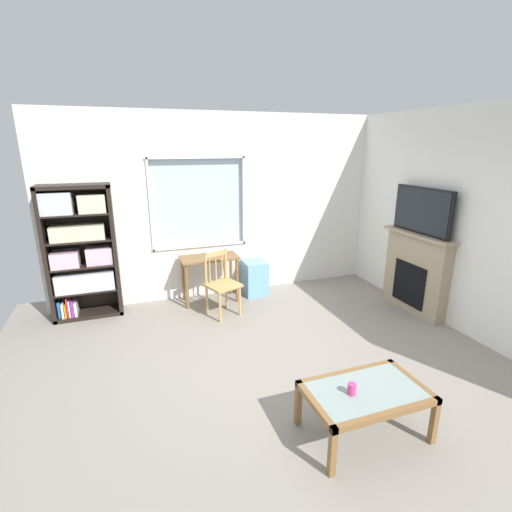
% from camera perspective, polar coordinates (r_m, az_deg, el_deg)
% --- Properties ---
extents(ground, '(6.11, 5.84, 0.02)m').
position_cam_1_polar(ground, '(4.24, 3.32, -16.97)').
color(ground, gray).
extents(wall_back_with_window, '(5.11, 0.15, 2.80)m').
position_cam_1_polar(wall_back_with_window, '(5.92, -5.33, 7.38)').
color(wall_back_with_window, white).
rests_on(wall_back_with_window, ground).
extents(wall_right, '(0.12, 5.04, 2.80)m').
position_cam_1_polar(wall_right, '(5.25, 31.00, 3.99)').
color(wall_right, white).
rests_on(wall_right, ground).
extents(bookshelf, '(0.90, 0.38, 1.84)m').
position_cam_1_polar(bookshelf, '(5.62, -25.15, 0.87)').
color(bookshelf, black).
rests_on(bookshelf, ground).
extents(desk_under_window, '(0.86, 0.44, 0.72)m').
position_cam_1_polar(desk_under_window, '(5.71, -7.10, -1.35)').
color(desk_under_window, brown).
rests_on(desk_under_window, ground).
extents(wooden_chair, '(0.53, 0.52, 0.90)m').
position_cam_1_polar(wooden_chair, '(5.28, -5.28, -4.18)').
color(wooden_chair, tan).
rests_on(wooden_chair, ground).
extents(plastic_drawer_unit, '(0.35, 0.40, 0.55)m').
position_cam_1_polar(plastic_drawer_unit, '(6.05, -0.21, -3.29)').
color(plastic_drawer_unit, '#72ADDB').
rests_on(plastic_drawer_unit, ground).
extents(fireplace, '(0.26, 1.19, 1.15)m').
position_cam_1_polar(fireplace, '(5.85, 23.06, -2.25)').
color(fireplace, tan).
rests_on(fireplace, ground).
extents(tv, '(0.06, 1.02, 0.63)m').
position_cam_1_polar(tv, '(5.63, 23.95, 6.31)').
color(tv, black).
rests_on(tv, fireplace).
extents(coffee_table, '(0.98, 0.61, 0.42)m').
position_cam_1_polar(coffee_table, '(3.39, 16.30, -19.74)').
color(coffee_table, '#8C9E99').
rests_on(coffee_table, ground).
extents(sippy_cup, '(0.07, 0.07, 0.09)m').
position_cam_1_polar(sippy_cup, '(3.25, 14.37, -18.96)').
color(sippy_cup, '#DB3D84').
rests_on(sippy_cup, coffee_table).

